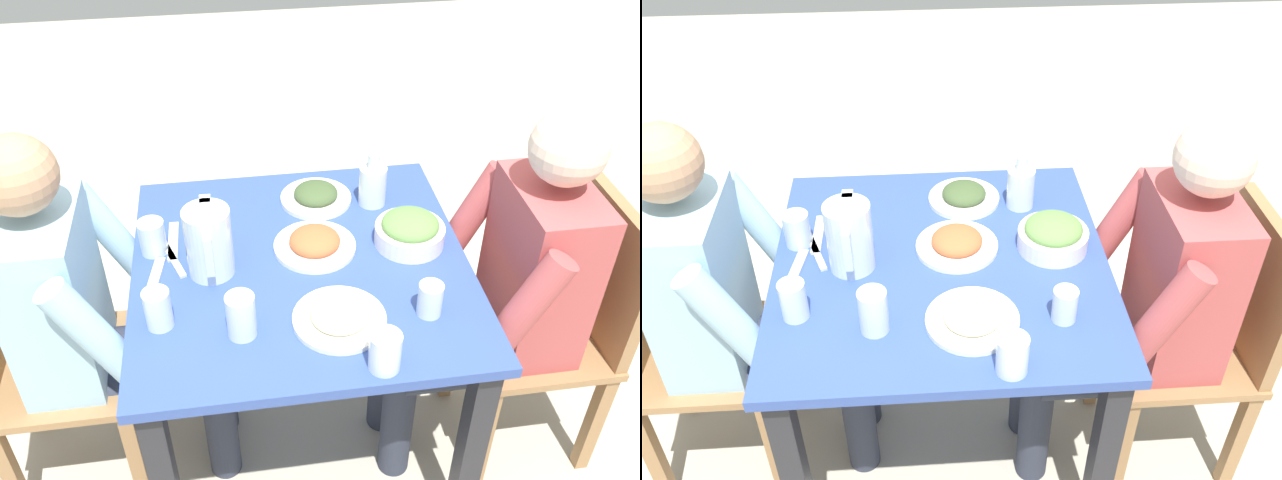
# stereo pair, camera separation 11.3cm
# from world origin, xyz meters

# --- Properties ---
(ground_plane) EXTENTS (8.00, 8.00, 0.00)m
(ground_plane) POSITION_xyz_m (0.00, 0.00, 0.00)
(ground_plane) COLOR #B7AD99
(dining_table) EXTENTS (0.88, 0.88, 0.72)m
(dining_table) POSITION_xyz_m (0.00, 0.00, 0.60)
(dining_table) COLOR #334C99
(dining_table) RESTS_ON ground_plane
(chair_near) EXTENTS (0.40, 0.40, 0.86)m
(chair_near) POSITION_xyz_m (0.01, -0.75, 0.48)
(chair_near) COLOR #997047
(chair_near) RESTS_ON ground_plane
(chair_far) EXTENTS (0.40, 0.40, 0.86)m
(chair_far) POSITION_xyz_m (0.07, 0.75, 0.48)
(chair_far) COLOR #997047
(chair_far) RESTS_ON ground_plane
(diner_near) EXTENTS (0.48, 0.53, 1.15)m
(diner_near) POSITION_xyz_m (0.01, -0.55, 0.63)
(diner_near) COLOR #9EC6E0
(diner_near) RESTS_ON ground_plane
(diner_far) EXTENTS (0.48, 0.53, 1.15)m
(diner_far) POSITION_xyz_m (0.07, 0.55, 0.63)
(diner_far) COLOR #B24C4C
(diner_far) RESTS_ON ground_plane
(water_pitcher) EXTENTS (0.16, 0.12, 0.19)m
(water_pitcher) POSITION_xyz_m (-0.00, -0.23, 0.82)
(water_pitcher) COLOR silver
(water_pitcher) RESTS_ON dining_table
(salad_bowl) EXTENTS (0.19, 0.19, 0.09)m
(salad_bowl) POSITION_xyz_m (-0.04, 0.30, 0.77)
(salad_bowl) COLOR white
(salad_bowl) RESTS_ON dining_table
(plate_rice_curry) EXTENTS (0.22, 0.22, 0.06)m
(plate_rice_curry) POSITION_xyz_m (-0.05, 0.05, 0.74)
(plate_rice_curry) COLOR white
(plate_rice_curry) RESTS_ON dining_table
(plate_dolmas) EXTENTS (0.21, 0.21, 0.05)m
(plate_dolmas) POSITION_xyz_m (-0.28, 0.08, 0.74)
(plate_dolmas) COLOR white
(plate_dolmas) RESTS_ON dining_table
(plate_beans) EXTENTS (0.23, 0.23, 0.04)m
(plate_beans) POSITION_xyz_m (0.23, 0.06, 0.74)
(plate_beans) COLOR white
(plate_beans) RESTS_ON dining_table
(water_glass_by_pitcher) EXTENTS (0.07, 0.07, 0.10)m
(water_glass_by_pitcher) POSITION_xyz_m (0.39, 0.14, 0.77)
(water_glass_by_pitcher) COLOR silver
(water_glass_by_pitcher) RESTS_ON dining_table
(water_glass_far_left) EXTENTS (0.06, 0.06, 0.09)m
(water_glass_far_left) POSITION_xyz_m (0.24, 0.28, 0.77)
(water_glass_far_left) COLOR silver
(water_glass_far_left) RESTS_ON dining_table
(water_glass_near_right) EXTENTS (0.07, 0.07, 0.10)m
(water_glass_near_right) POSITION_xyz_m (-0.11, -0.38, 0.77)
(water_glass_near_right) COLOR silver
(water_glass_near_right) RESTS_ON dining_table
(water_glass_center) EXTENTS (0.07, 0.07, 0.11)m
(water_glass_center) POSITION_xyz_m (0.24, -0.17, 0.78)
(water_glass_center) COLOR silver
(water_glass_center) RESTS_ON dining_table
(water_glass_far_right) EXTENTS (0.06, 0.06, 0.10)m
(water_glass_far_right) POSITION_xyz_m (0.18, -0.36, 0.77)
(water_glass_far_right) COLOR silver
(water_glass_far_right) RESTS_ON dining_table
(oil_carafe) EXTENTS (0.08, 0.08, 0.16)m
(oil_carafe) POSITION_xyz_m (-0.25, 0.24, 0.78)
(oil_carafe) COLOR silver
(oil_carafe) RESTS_ON dining_table
(fork_near) EXTENTS (0.17, 0.03, 0.01)m
(fork_near) POSITION_xyz_m (-0.14, -0.34, 0.73)
(fork_near) COLOR silver
(fork_near) RESTS_ON dining_table
(knife_near) EXTENTS (0.18, 0.08, 0.01)m
(knife_near) POSITION_xyz_m (-0.07, -0.34, 0.73)
(knife_near) COLOR silver
(knife_near) RESTS_ON dining_table
(fork_far) EXTENTS (0.17, 0.05, 0.01)m
(fork_far) POSITION_xyz_m (0.02, -0.38, 0.73)
(fork_far) COLOR silver
(fork_far) RESTS_ON dining_table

